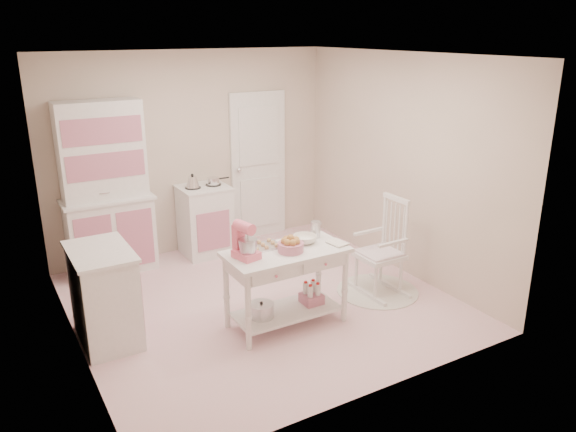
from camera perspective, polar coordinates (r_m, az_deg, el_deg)
The scene contains 14 objects.
room_shell at distance 5.67m, azimuth -2.98°, elevation 6.36°, with size 3.84×3.84×2.62m.
door at distance 7.85m, azimuth -3.04°, elevation 5.09°, with size 0.82×0.05×2.04m, color white.
hutch at distance 6.96m, azimuth -18.00°, elevation 2.62°, with size 1.06×0.50×2.08m, color white.
stove at distance 7.41m, azimuth -8.43°, elevation -0.42°, with size 0.62×0.57×0.92m, color white.
base_cabinet at distance 5.59m, azimuth -18.15°, elevation -7.68°, with size 0.54×0.84×0.92m, color white.
lace_rug at distance 6.51m, azimuth 9.07°, elevation -7.52°, with size 0.92×0.92×0.01m, color white.
rocking_chair at distance 6.29m, azimuth 9.32°, elevation -3.07°, with size 0.48×0.72×1.10m, color white.
work_table at distance 5.60m, azimuth -0.18°, elevation -7.29°, with size 1.20×0.60×0.80m, color white.
stand_mixer at distance 5.21m, azimuth -4.30°, elevation -2.55°, with size 0.20×0.28×0.34m, color #FE6B87.
cookie_tray at distance 5.52m, azimuth -2.47°, elevation -3.10°, with size 0.34×0.24×0.02m, color silver.
bread_basket at distance 5.39m, azimuth 0.27°, elevation -3.18°, with size 0.25×0.25×0.09m, color #C4708A.
mixing_bowl at distance 5.61m, azimuth 1.71°, elevation -2.37°, with size 0.24×0.24×0.08m, color white.
metal_pitcher at distance 5.75m, azimuth 2.81°, elevation -1.36°, with size 0.10×0.10×0.17m, color silver.
recipe_book at distance 5.57m, azimuth 4.46°, elevation -2.92°, with size 0.15×0.20×0.02m, color white.
Camera 1 is at (-2.53, -4.93, 2.84)m, focal length 35.00 mm.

